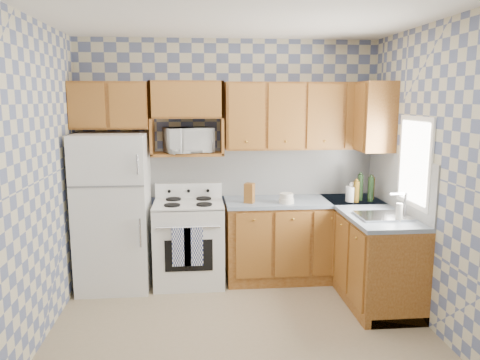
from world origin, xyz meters
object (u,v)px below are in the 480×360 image
refrigerator (114,211)px  microwave (188,140)px  electric_kettle (352,194)px  stove_body (189,243)px

refrigerator → microwave: 1.12m
refrigerator → electric_kettle: refrigerator is taller
microwave → electric_kettle: (1.79, -0.27, -0.59)m
refrigerator → electric_kettle: (2.60, -0.09, 0.16)m
stove_body → electric_kettle: 1.89m
microwave → electric_kettle: size_ratio=3.04×
microwave → electric_kettle: 1.90m
stove_body → electric_kettle: size_ratio=5.44×
microwave → stove_body: bearing=-111.9°
stove_body → microwave: bearing=86.1°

